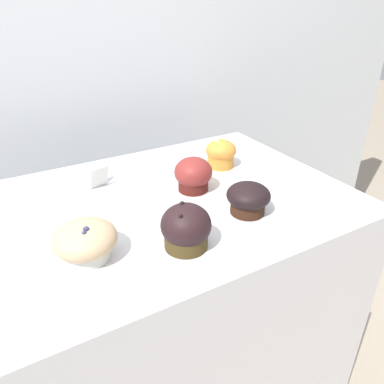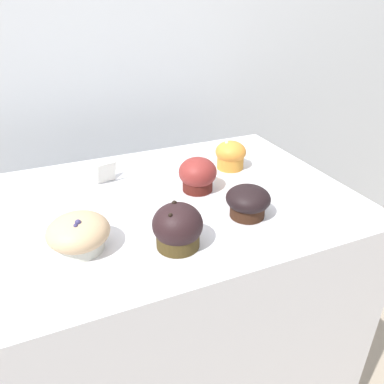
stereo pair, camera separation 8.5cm
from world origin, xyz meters
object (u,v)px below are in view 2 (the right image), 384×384
(muffin_front_center, at_px, (177,228))
(muffin_front_left, at_px, (231,155))
(muffin_front_right, at_px, (248,201))
(muffin_back_right, at_px, (198,175))
(muffin_back_left, at_px, (79,234))

(muffin_front_center, distance_m, muffin_front_left, 0.40)
(muffin_front_right, bearing_deg, muffin_back_right, 107.76)
(muffin_front_center, bearing_deg, muffin_front_right, 13.09)
(muffin_back_left, height_order, muffin_front_right, muffin_back_left)
(muffin_back_left, xyz_separation_m, muffin_front_right, (0.37, -0.02, 0.00))
(muffin_back_right, height_order, muffin_front_left, muffin_back_right)
(muffin_front_center, distance_m, muffin_back_right, 0.24)
(muffin_front_center, xyz_separation_m, muffin_back_right, (0.14, 0.20, -0.00))
(muffin_front_center, xyz_separation_m, muffin_back_left, (-0.18, 0.07, -0.01))
(muffin_back_right, bearing_deg, muffin_front_left, 31.68)
(muffin_back_right, xyz_separation_m, muffin_front_left, (0.14, 0.09, -0.00))
(muffin_front_center, relative_size, muffin_front_right, 1.00)
(muffin_front_right, bearing_deg, muffin_front_center, -166.91)
(muffin_front_center, height_order, muffin_front_left, muffin_front_center)
(muffin_front_center, distance_m, muffin_front_right, 0.19)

